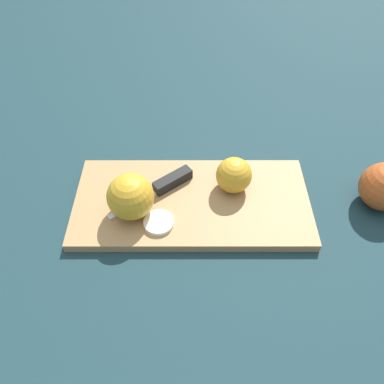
% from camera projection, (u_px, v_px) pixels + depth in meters
% --- Properties ---
extents(ground_plane, '(4.00, 4.00, 0.00)m').
position_uv_depth(ground_plane, '(192.00, 205.00, 0.70)').
color(ground_plane, '#193338').
extents(cutting_board, '(0.45, 0.26, 0.02)m').
position_uv_depth(cutting_board, '(192.00, 202.00, 0.69)').
color(cutting_board, '#A37A4C').
rests_on(cutting_board, ground_plane).
extents(apple_half_left, '(0.07, 0.07, 0.07)m').
position_uv_depth(apple_half_left, '(234.00, 175.00, 0.68)').
color(apple_half_left, gold).
rests_on(apple_half_left, cutting_board).
extents(apple_half_right, '(0.08, 0.08, 0.08)m').
position_uv_depth(apple_half_right, '(130.00, 197.00, 0.64)').
color(apple_half_right, gold).
rests_on(apple_half_right, cutting_board).
extents(knife, '(0.16, 0.10, 0.02)m').
position_uv_depth(knife, '(169.00, 182.00, 0.70)').
color(knife, silver).
rests_on(knife, cutting_board).
extents(apple_slice, '(0.05, 0.05, 0.01)m').
position_uv_depth(apple_slice, '(159.00, 222.00, 0.65)').
color(apple_slice, '#EFE5C6').
rests_on(apple_slice, cutting_board).
extents(apple_whole, '(0.09, 0.09, 0.10)m').
position_uv_depth(apple_whole, '(384.00, 186.00, 0.67)').
color(apple_whole, '#AD4C1E').
rests_on(apple_whole, ground_plane).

